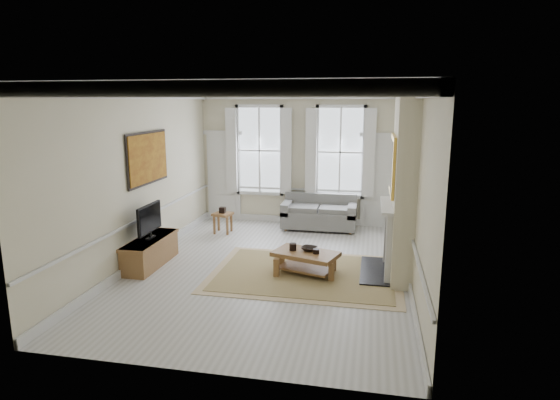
% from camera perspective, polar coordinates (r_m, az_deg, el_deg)
% --- Properties ---
extents(floor, '(7.20, 7.20, 0.00)m').
position_cam_1_polar(floor, '(9.12, -1.26, -8.37)').
color(floor, '#B7B5AD').
rests_on(floor, ground).
extents(ceiling, '(7.20, 7.20, 0.00)m').
position_cam_1_polar(ceiling, '(8.55, -1.37, 13.51)').
color(ceiling, white).
rests_on(ceiling, back_wall).
extents(back_wall, '(5.20, 0.00, 5.20)m').
position_cam_1_polar(back_wall, '(12.18, 2.39, 5.05)').
color(back_wall, beige).
rests_on(back_wall, floor).
extents(left_wall, '(0.00, 7.20, 7.20)m').
position_cam_1_polar(left_wall, '(9.58, -16.69, 2.64)').
color(left_wall, beige).
rests_on(left_wall, floor).
extents(right_wall, '(0.00, 7.20, 7.20)m').
position_cam_1_polar(right_wall, '(8.50, 16.05, 1.55)').
color(right_wall, beige).
rests_on(right_wall, floor).
extents(window_left, '(1.26, 0.20, 2.20)m').
position_cam_1_polar(window_left, '(12.31, -2.50, 6.06)').
color(window_left, '#B2BCC6').
rests_on(window_left, back_wall).
extents(window_right, '(1.26, 0.20, 2.20)m').
position_cam_1_polar(window_right, '(11.99, 7.35, 5.81)').
color(window_right, '#B2BCC6').
rests_on(window_right, back_wall).
extents(door_left, '(0.90, 0.08, 2.30)m').
position_cam_1_polar(door_left, '(12.69, -6.85, 2.75)').
color(door_left, silver).
rests_on(door_left, floor).
extents(door_right, '(0.90, 0.08, 2.30)m').
position_cam_1_polar(door_right, '(12.08, 12.00, 2.09)').
color(door_right, silver).
rests_on(door_right, floor).
extents(painting, '(0.05, 1.66, 1.06)m').
position_cam_1_polar(painting, '(9.78, -15.79, 4.95)').
color(painting, '#B6801F').
rests_on(painting, left_wall).
extents(chimney_breast, '(0.35, 1.70, 3.38)m').
position_cam_1_polar(chimney_breast, '(8.69, 14.80, 1.83)').
color(chimney_breast, beige).
rests_on(chimney_breast, floor).
extents(hearth, '(0.55, 1.50, 0.05)m').
position_cam_1_polar(hearth, '(9.11, 11.54, -8.48)').
color(hearth, black).
rests_on(hearth, floor).
extents(fireplace, '(0.21, 1.45, 1.33)m').
position_cam_1_polar(fireplace, '(8.89, 13.02, -4.25)').
color(fireplace, silver).
rests_on(fireplace, floor).
extents(mirror, '(0.06, 1.26, 1.06)m').
position_cam_1_polar(mirror, '(8.62, 13.50, 4.18)').
color(mirror, gold).
rests_on(mirror, chimney_breast).
extents(sofa, '(1.84, 0.89, 0.86)m').
position_cam_1_polar(sofa, '(11.86, 4.83, -1.77)').
color(sofa, slate).
rests_on(sofa, floor).
extents(side_table, '(0.49, 0.49, 0.50)m').
position_cam_1_polar(side_table, '(11.50, -7.00, -2.08)').
color(side_table, brown).
rests_on(side_table, floor).
extents(rug, '(3.50, 2.60, 0.02)m').
position_cam_1_polar(rug, '(8.85, 3.12, -8.95)').
color(rug, '#A18A53').
rests_on(rug, floor).
extents(coffee_table, '(1.31, 1.00, 0.44)m').
position_cam_1_polar(coffee_table, '(8.73, 3.15, -6.85)').
color(coffee_table, brown).
rests_on(coffee_table, rug).
extents(ceramic_pot_a, '(0.13, 0.13, 0.13)m').
position_cam_1_polar(ceramic_pot_a, '(8.77, 1.58, -5.74)').
color(ceramic_pot_a, black).
rests_on(ceramic_pot_a, coffee_table).
extents(ceramic_pot_b, '(0.12, 0.12, 0.09)m').
position_cam_1_polar(ceramic_pot_b, '(8.62, 4.43, -6.26)').
color(ceramic_pot_b, black).
rests_on(ceramic_pot_b, coffee_table).
extents(bowl, '(0.35, 0.35, 0.07)m').
position_cam_1_polar(bowl, '(8.78, 3.58, -5.94)').
color(bowl, black).
rests_on(bowl, coffee_table).
extents(tv_stand, '(0.49, 1.53, 0.55)m').
position_cam_1_polar(tv_stand, '(9.56, -15.52, -6.10)').
color(tv_stand, brown).
rests_on(tv_stand, floor).
extents(tv, '(0.08, 0.90, 0.68)m').
position_cam_1_polar(tv, '(9.37, -15.63, -2.22)').
color(tv, black).
rests_on(tv, tv_stand).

